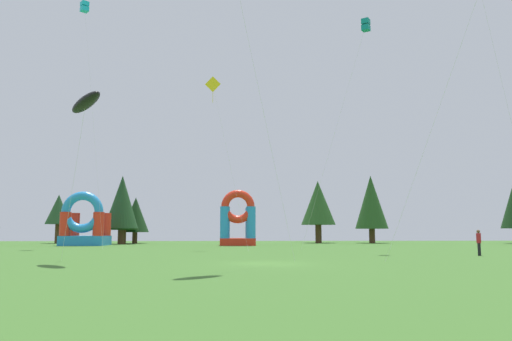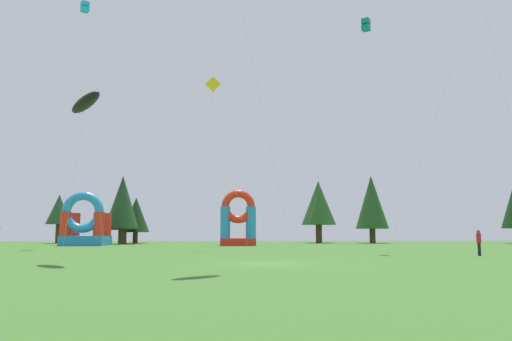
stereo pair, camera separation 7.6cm
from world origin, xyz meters
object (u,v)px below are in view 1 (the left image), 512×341
Objects in this scene: kite_cyan_box at (85,7)px; inflatable_orange_dome at (238,224)px; kite_black_parafoil at (86,102)px; person_near_camera at (479,240)px; inflatable_red_slide at (85,226)px; kite_teal_box at (366,26)px; kite_yellow_diamond at (213,86)px.

kite_cyan_box is 4.14× the size of inflatable_orange_dome.
person_near_camera is (26.22, 6.44, -8.09)m from kite_black_parafoil.
person_near_camera is at bearing 13.80° from kite_black_parafoil.
kite_cyan_box reaches higher than inflatable_red_slide.
person_near_camera is 0.28× the size of inflatable_red_slide.
kite_teal_box is 11.28× the size of person_near_camera.
inflatable_red_slide is at bearing 106.18° from kite_black_parafoil.
kite_black_parafoil reaches higher than person_near_camera.
kite_yellow_diamond is 28.58m from person_near_camera.
kite_teal_box is at bearing -23.20° from kite_cyan_box.
kite_cyan_box is (-8.57, 26.11, 18.06)m from kite_black_parafoil.
kite_teal_box is 3.09× the size of inflatable_orange_dome.
kite_cyan_box is at bearing 108.17° from kite_black_parafoil.
kite_black_parafoil is at bearing -107.72° from kite_yellow_diamond.
kite_teal_box is at bearing -25.66° from kite_yellow_diamond.
person_near_camera is at bearing -56.76° from inflatable_orange_dome.
kite_teal_box reaches higher than inflatable_red_slide.
inflatable_orange_dome is at bearing 19.61° from kite_cyan_box.
kite_black_parafoil is (-20.49, -13.66, -11.03)m from kite_teal_box.
inflatable_orange_dome is at bearing -0.84° from inflatable_red_slide.
kite_black_parafoil is 0.36× the size of kite_cyan_box.
kite_cyan_box is at bearing 156.80° from kite_teal_box.
inflatable_red_slide reaches higher than person_near_camera.
kite_black_parafoil is at bearing -71.83° from kite_cyan_box.
kite_teal_box is at bearing -86.48° from person_near_camera.
kite_cyan_box is 4.30× the size of inflatable_red_slide.
kite_cyan_box is 25.81m from inflatable_red_slide.
kite_teal_box is 28.09m from inflatable_orange_dome.
inflatable_red_slide is (-18.67, 0.27, -0.34)m from inflatable_orange_dome.
kite_yellow_diamond is at bearing -20.83° from kite_cyan_box.
kite_black_parafoil is 1.54× the size of inflatable_red_slide.
kite_yellow_diamond is at bearing -102.50° from inflatable_orange_dome.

